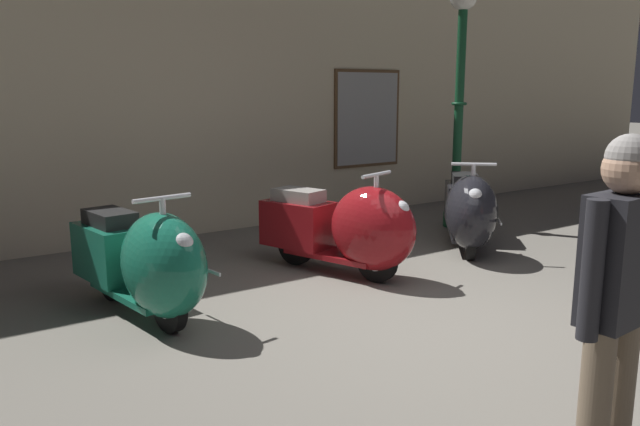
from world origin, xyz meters
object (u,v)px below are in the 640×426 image
at_px(scooter_1, 349,228).
at_px(visitor_1, 617,292).
at_px(scooter_2, 469,210).
at_px(lamppost, 460,83).
at_px(scooter_0, 146,262).

relative_size(scooter_1, visitor_1, 1.10).
bearing_deg(scooter_2, scooter_1, -48.01).
relative_size(scooter_1, lamppost, 0.57).
distance_m(scooter_1, scooter_2, 1.58).
relative_size(lamppost, visitor_1, 1.93).
relative_size(scooter_1, scooter_2, 1.11).
relative_size(scooter_0, lamppost, 0.56).
xyz_separation_m(lamppost, visitor_1, (-3.40, -4.11, -0.90)).
height_order(lamppost, visitor_1, lamppost).
distance_m(scooter_0, scooter_1, 1.92).
xyz_separation_m(scooter_1, lamppost, (2.41, 0.97, 1.34)).
relative_size(scooter_0, visitor_1, 1.08).
xyz_separation_m(scooter_0, visitor_1, (0.93, -3.06, 0.44)).
relative_size(scooter_2, visitor_1, 0.99).
bearing_deg(scooter_0, visitor_1, 8.53).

